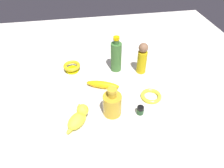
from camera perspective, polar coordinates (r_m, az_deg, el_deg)
ground at (r=1.14m, az=0.00°, el=-1.69°), size 2.00×2.00×0.00m
banana at (r=1.14m, az=-2.59°, el=-0.21°), size 0.19×0.11×0.04m
person_figure_adult at (r=1.22m, az=8.38°, el=7.05°), size 0.06×0.06×0.20m
nail_polish_jar at (r=1.02m, az=7.84°, el=-7.19°), size 0.04×0.04×0.04m
bangle at (r=1.11m, az=10.78°, el=-3.28°), size 0.11×0.11×0.02m
cat_figurine at (r=0.97m, az=-9.26°, el=-9.10°), size 0.12×0.13×0.09m
bottle_short at (r=0.98m, az=0.06°, el=-5.55°), size 0.09×0.09×0.16m
bowl at (r=1.28m, az=-11.05°, el=4.70°), size 0.10×0.10×0.05m
bottle_tall at (r=1.23m, az=1.14°, el=7.75°), size 0.06×0.06×0.22m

